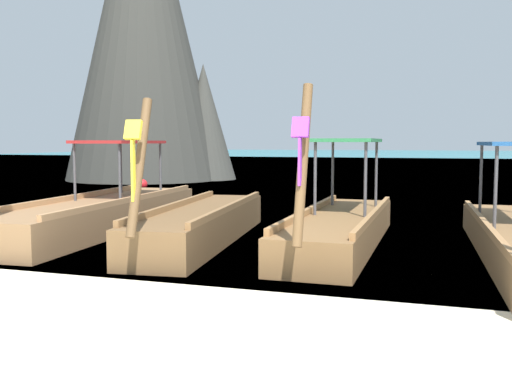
# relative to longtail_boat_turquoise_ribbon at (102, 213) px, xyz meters

# --- Properties ---
(ground) EXTENTS (120.00, 120.00, 0.00)m
(ground) POSITION_rel_longtail_boat_turquoise_ribbon_xyz_m (3.61, -4.54, -0.35)
(ground) COLOR beige
(sea_water) EXTENTS (120.00, 120.00, 0.00)m
(sea_water) POSITION_rel_longtail_boat_turquoise_ribbon_xyz_m (3.61, 56.63, -0.35)
(sea_water) COLOR #147A89
(sea_water) RESTS_ON ground
(longtail_boat_turquoise_ribbon) EXTENTS (1.80, 7.07, 2.66)m
(longtail_boat_turquoise_ribbon) POSITION_rel_longtail_boat_turquoise_ribbon_xyz_m (0.00, 0.00, 0.00)
(longtail_boat_turquoise_ribbon) COLOR olive
(longtail_boat_turquoise_ribbon) RESTS_ON ground
(longtail_boat_yellow_ribbon) EXTENTS (1.70, 5.73, 2.29)m
(longtail_boat_yellow_ribbon) POSITION_rel_longtail_boat_turquoise_ribbon_xyz_m (2.36, -0.56, -0.04)
(longtail_boat_yellow_ribbon) COLOR brown
(longtail_boat_yellow_ribbon) RESTS_ON ground
(longtail_boat_violet_ribbon) EXTENTS (1.19, 5.79, 2.44)m
(longtail_boat_violet_ribbon) POSITION_rel_longtail_boat_turquoise_ribbon_xyz_m (4.71, -0.17, -0.02)
(longtail_boat_violet_ribbon) COLOR brown
(longtail_boat_violet_ribbon) RESTS_ON ground
(karst_rock) EXTENTS (7.77, 7.19, 15.27)m
(karst_rock) POSITION_rel_longtail_boat_turquoise_ribbon_xyz_m (-6.74, 14.24, 7.03)
(karst_rock) COLOR #383833
(karst_rock) RESTS_ON ground
(mooring_buoy_near) EXTENTS (0.38, 0.38, 0.38)m
(mooring_buoy_near) POSITION_rel_longtail_boat_turquoise_ribbon_xyz_m (-4.07, 8.84, -0.15)
(mooring_buoy_near) COLOR red
(mooring_buoy_near) RESTS_ON sea_water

